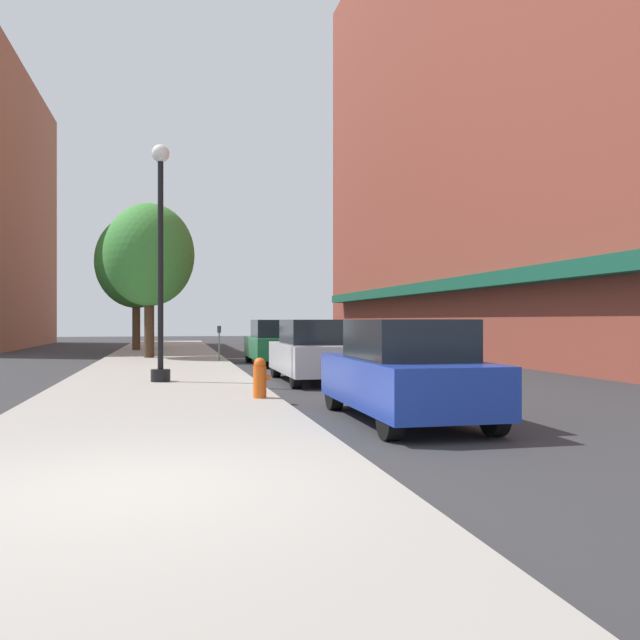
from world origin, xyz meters
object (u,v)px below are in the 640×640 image
(car_silver, at_px, (314,352))
(tree_near, at_px, (149,255))
(fire_hydrant, at_px, (260,378))
(tree_mid, at_px, (136,262))
(parking_meter_near, at_px, (219,339))
(car_green, at_px, (275,343))
(car_blue, at_px, (405,372))
(lamppost, at_px, (161,258))

(car_silver, bearing_deg, tree_near, 112.07)
(fire_hydrant, xyz_separation_m, tree_near, (-2.60, 15.07, 3.78))
(tree_mid, height_order, car_silver, tree_mid)
(parking_meter_near, height_order, car_green, car_green)
(tree_near, relative_size, car_blue, 1.46)
(lamppost, relative_size, tree_mid, 0.86)
(parking_meter_near, relative_size, car_silver, 0.30)
(car_blue, bearing_deg, tree_near, 106.30)
(fire_hydrant, distance_m, car_blue, 3.44)
(fire_hydrant, height_order, tree_near, tree_near)
(lamppost, distance_m, car_silver, 4.65)
(lamppost, height_order, car_silver, lamppost)
(parking_meter_near, bearing_deg, tree_mid, 109.57)
(lamppost, relative_size, fire_hydrant, 7.47)
(tree_near, distance_m, car_silver, 12.21)
(car_green, bearing_deg, fire_hydrant, -100.95)
(fire_hydrant, xyz_separation_m, car_silver, (2.01, 4.31, 0.29))
(lamppost, bearing_deg, fire_hydrant, -63.94)
(lamppost, relative_size, parking_meter_near, 4.50)
(parking_meter_near, xyz_separation_m, tree_mid, (-3.54, 9.95, 3.68))
(car_silver, xyz_separation_m, car_green, (0.00, 6.98, 0.00))
(car_green, bearing_deg, tree_mid, 115.41)
(tree_near, bearing_deg, fire_hydrant, -80.21)
(car_blue, bearing_deg, tree_mid, 104.13)
(tree_near, distance_m, tree_mid, 7.39)
(tree_near, relative_size, car_silver, 1.46)
(car_silver, distance_m, car_green, 6.98)
(lamppost, xyz_separation_m, tree_mid, (-1.51, 18.38, 1.42))
(tree_near, height_order, tree_mid, tree_mid)
(lamppost, height_order, car_blue, lamppost)
(tree_mid, xyz_separation_m, car_blue, (5.49, -25.18, -3.82))
(tree_mid, relative_size, car_silver, 1.60)
(car_blue, bearing_deg, car_silver, 91.84)
(tree_near, bearing_deg, tree_mid, 96.87)
(fire_hydrant, relative_size, car_green, 0.18)
(lamppost, xyz_separation_m, fire_hydrant, (1.97, -4.02, -2.68))
(parking_meter_near, height_order, car_blue, car_blue)
(lamppost, height_order, car_green, lamppost)
(fire_hydrant, distance_m, car_green, 11.47)
(fire_hydrant, xyz_separation_m, car_green, (2.01, 11.29, 0.29))
(tree_mid, bearing_deg, car_blue, -77.71)
(lamppost, distance_m, parking_meter_near, 8.96)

